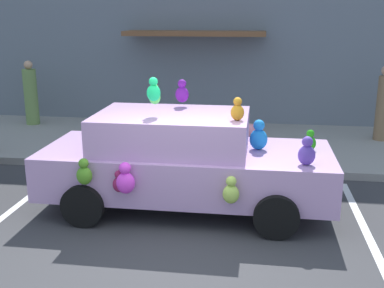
{
  "coord_description": "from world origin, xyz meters",
  "views": [
    {
      "loc": [
        0.99,
        -5.77,
        3.03
      ],
      "look_at": [
        -0.12,
        1.91,
        0.9
      ],
      "focal_mm": 44.41,
      "sensor_mm": 36.0,
      "label": 1
    }
  ],
  "objects": [
    {
      "name": "teddy_bear_on_sidewalk",
      "position": [
        0.82,
        3.55,
        0.51
      ],
      "size": [
        0.41,
        0.34,
        0.77
      ],
      "color": "pink",
      "rests_on": "sidewalk"
    },
    {
      "name": "pedestrian_walking_past",
      "position": [
        3.85,
        5.63,
        0.98
      ],
      "size": [
        0.33,
        0.33,
        1.76
      ],
      "color": "#866B4B",
      "rests_on": "sidewalk"
    },
    {
      "name": "parking_stripe_front",
      "position": [
        2.58,
        1.0,
        0.0
      ],
      "size": [
        0.12,
        3.6,
        0.01
      ],
      "primitive_type": "cube",
      "color": "silver",
      "rests_on": "ground"
    },
    {
      "name": "pedestrian_near_shopfront",
      "position": [
        -5.06,
        6.04,
        0.94
      ],
      "size": [
        0.35,
        0.35,
        1.7
      ],
      "color": "#71934D",
      "rests_on": "sidewalk"
    },
    {
      "name": "sidewalk",
      "position": [
        0.0,
        5.0,
        0.07
      ],
      "size": [
        24.0,
        4.0,
        0.15
      ],
      "primitive_type": "cube",
      "color": "gray",
      "rests_on": "ground"
    },
    {
      "name": "parking_stripe_rear",
      "position": [
        -2.87,
        1.0,
        0.0
      ],
      "size": [
        0.12,
        3.6,
        0.01
      ],
      "primitive_type": "cube",
      "color": "silver",
      "rests_on": "ground"
    },
    {
      "name": "plush_covered_car",
      "position": [
        -0.18,
        1.3,
        0.8
      ],
      "size": [
        4.51,
        2.12,
        2.13
      ],
      "color": "#BC92C3",
      "rests_on": "ground"
    },
    {
      "name": "storefront_building",
      "position": [
        -0.01,
        7.14,
        3.19
      ],
      "size": [
        24.0,
        1.25,
        6.4
      ],
      "color": "slate",
      "rests_on": "ground"
    },
    {
      "name": "ground_plane",
      "position": [
        0.0,
        0.0,
        0.0
      ],
      "size": [
        60.0,
        60.0,
        0.0
      ],
      "primitive_type": "plane",
      "color": "#38383A"
    }
  ]
}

